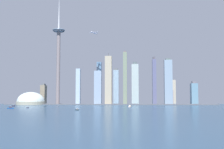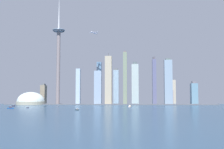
# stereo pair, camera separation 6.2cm
# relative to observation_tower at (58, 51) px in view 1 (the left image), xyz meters

# --- Properties ---
(ground_plane) EXTENTS (6000.00, 6000.00, 0.00)m
(ground_plane) POSITION_rel_observation_tower_xyz_m (171.64, -423.96, -179.28)
(ground_plane) COLOR navy
(waterfront_pier) EXTENTS (691.15, 62.03, 2.83)m
(waterfront_pier) POSITION_rel_observation_tower_xyz_m (171.64, 8.44, -177.86)
(waterfront_pier) COLOR #535861
(waterfront_pier) RESTS_ON ground
(observation_tower) EXTENTS (41.53, 41.53, 372.73)m
(observation_tower) POSITION_rel_observation_tower_xyz_m (0.00, 0.00, 0.00)
(observation_tower) COLOR gray
(observation_tower) RESTS_ON ground
(stadium_dome) EXTENTS (93.96, 93.96, 61.45)m
(stadium_dome) POSITION_rel_observation_tower_xyz_m (-88.88, -6.29, -169.11)
(stadium_dome) COLOR #A2A08B
(stadium_dome) RESTS_ON ground
(skyscraper_0) EXTENTS (18.29, 24.28, 125.86)m
(skyscraper_0) POSITION_rel_observation_tower_xyz_m (190.91, 64.65, -118.44)
(skyscraper_0) COLOR #91B0CB
(skyscraper_0) RESTS_ON ground
(skyscraper_1) EXTENTS (24.61, 19.70, 150.77)m
(skyscraper_1) POSITION_rel_observation_tower_xyz_m (257.68, 87.14, -106.50)
(skyscraper_1) COLOR #ACC2C2
(skyscraper_1) RESTS_ON ground
(skyscraper_2) EXTENTS (16.19, 26.92, 148.91)m
(skyscraper_2) POSITION_rel_observation_tower_xyz_m (130.27, 70.95, -104.82)
(skyscraper_2) COLOR #5A7FA4
(skyscraper_2) RESTS_ON ground
(skyscraper_3) EXTENTS (14.45, 15.31, 121.63)m
(skyscraper_3) POSITION_rel_observation_tower_xyz_m (63.87, 24.00, -118.46)
(skyscraper_3) COLOR #A4BDD2
(skyscraper_3) RESTS_ON ground
(skyscraper_4) EXTENTS (25.71, 21.42, 152.35)m
(skyscraper_4) POSITION_rel_observation_tower_xyz_m (365.79, 15.78, -104.62)
(skyscraper_4) COLOR #839AB0
(skyscraper_4) RESTS_ON ground
(skyscraper_5) EXTENTS (16.05, 17.89, 87.11)m
(skyscraper_5) POSITION_rel_observation_tower_xyz_m (396.74, 116.13, -135.72)
(skyscraper_5) COLOR #BAAF99
(skyscraper_5) RESTS_ON ground
(skyscraper_6) EXTENTS (12.20, 27.36, 160.31)m
(skyscraper_6) POSITION_rel_observation_tower_xyz_m (320.86, 26.18, -101.97)
(skyscraper_6) COLOR slate
(skyscraper_6) RESTS_ON ground
(skyscraper_7) EXTENTS (27.03, 18.31, 54.53)m
(skyscraper_7) POSITION_rel_observation_tower_xyz_m (372.15, 52.87, -153.94)
(skyscraper_7) COLOR slate
(skyscraper_7) RESTS_ON ground
(skyscraper_8) EXTENTS (16.73, 27.25, 72.84)m
(skyscraper_8) POSITION_rel_observation_tower_xyz_m (-71.71, 70.51, -144.59)
(skyscraper_8) COLOR gray
(skyscraper_8) RESTS_ON ground
(skyscraper_9) EXTENTS (23.92, 16.89, 129.08)m
(skyscraper_9) POSITION_rel_observation_tower_xyz_m (133.41, 6.51, -123.02)
(skyscraper_9) COLOR #8EA3BF
(skyscraper_9) RESTS_ON ground
(skyscraper_10) EXTENTS (21.46, 26.68, 77.50)m
(skyscraper_10) POSITION_rel_observation_tower_xyz_m (455.12, 45.13, -142.50)
(skyscraper_10) COLOR #5F89A1
(skyscraper_10) RESTS_ON ground
(skyscraper_11) EXTENTS (22.00, 23.53, 171.21)m
(skyscraper_11) POSITION_rel_observation_tower_xyz_m (168.99, 2.64, -99.10)
(skyscraper_11) COLOR #B0A38A
(skyscraper_11) RESTS_ON ground
(skyscraper_12) EXTENTS (12.77, 17.15, 178.66)m
(skyscraper_12) POSITION_rel_observation_tower_xyz_m (223.70, 9.65, -91.37)
(skyscraper_12) COLOR gray
(skyscraper_12) RESTS_ON ground
(boat_0) EXTENTS (10.79, 10.18, 4.68)m
(boat_0) POSITION_rel_observation_tower_xyz_m (-86.40, -144.45, -177.55)
(boat_0) COLOR black
(boat_0) RESTS_ON ground
(boat_1) EXTENTS (8.04, 18.19, 9.04)m
(boat_1) POSITION_rel_observation_tower_xyz_m (240.13, -165.49, -177.57)
(boat_1) COLOR beige
(boat_1) RESTS_ON ground
(boat_2) EXTENTS (6.14, 5.99, 9.76)m
(boat_2) POSITION_rel_observation_tower_xyz_m (-6.11, -247.93, -178.04)
(boat_2) COLOR #231F30
(boat_2) RESTS_ON ground
(boat_3) EXTENTS (8.24, 6.27, 4.29)m
(boat_3) POSITION_rel_observation_tower_xyz_m (134.78, -345.35, -177.74)
(boat_3) COLOR #17272B
(boat_3) RESTS_ON ground
(boat_4) EXTENTS (15.63, 9.78, 7.96)m
(boat_4) POSITION_rel_observation_tower_xyz_m (-31.98, -284.19, -177.59)
(boat_4) COLOR navy
(boat_4) RESTS_ON ground
(airplane) EXTENTS (32.11, 31.38, 8.72)m
(airplane) POSITION_rel_observation_tower_xyz_m (124.62, -33.69, 53.40)
(airplane) COLOR silver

